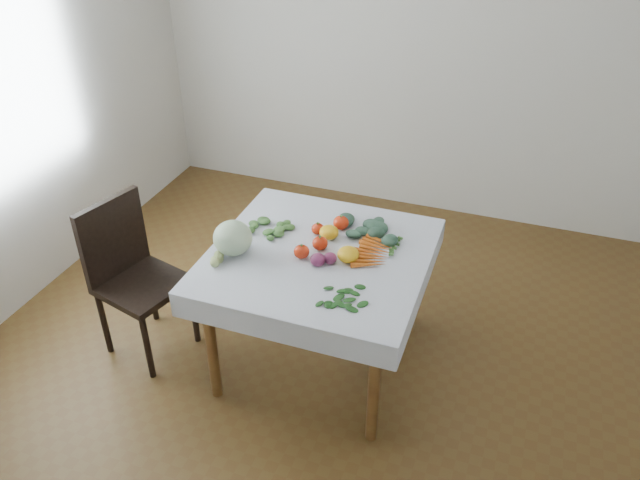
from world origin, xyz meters
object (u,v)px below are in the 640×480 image
object	(u,v)px
chair	(130,268)
carrot_bunch	(374,252)
table	(319,269)
heirloom_back	(329,232)
cabbage	(233,238)

from	to	relation	value
chair	carrot_bunch	world-z (taller)	chair
table	carrot_bunch	world-z (taller)	carrot_bunch
heirloom_back	carrot_bunch	bearing A→B (deg)	-14.90
cabbage	table	bearing A→B (deg)	19.05
chair	heirloom_back	bearing A→B (deg)	18.54
cabbage	carrot_bunch	bearing A→B (deg)	18.34
cabbage	chair	bearing A→B (deg)	-175.09
table	cabbage	bearing A→B (deg)	-160.95
table	chair	bearing A→B (deg)	-169.31
chair	cabbage	world-z (taller)	chair
chair	heirloom_back	size ratio (longest dim) A/B	8.95
chair	heirloom_back	xyz separation A→B (m)	(1.06, 0.36, 0.25)
table	chair	size ratio (longest dim) A/B	1.06
table	carrot_bunch	xyz separation A→B (m)	(0.27, 0.08, 0.12)
cabbage	carrot_bunch	size ratio (longest dim) A/B	0.63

